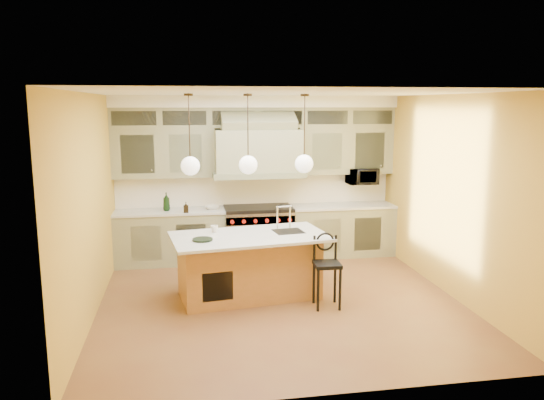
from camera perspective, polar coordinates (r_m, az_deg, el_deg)
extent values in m
plane|color=brown|center=(7.65, 0.85, -10.84)|extent=(5.00, 5.00, 0.00)
plane|color=white|center=(7.14, 0.91, 11.44)|extent=(5.00, 5.00, 0.00)
plane|color=gold|center=(9.69, -1.80, 2.52)|extent=(5.00, 0.00, 5.00)
plane|color=gold|center=(4.88, 6.23, -5.28)|extent=(5.00, 0.00, 5.00)
plane|color=gold|center=(7.24, -18.98, -0.67)|extent=(0.00, 5.00, 5.00)
plane|color=gold|center=(8.09, 18.58, 0.44)|extent=(0.00, 5.00, 5.00)
cube|color=gray|center=(9.48, -10.84, -4.00)|extent=(1.90, 0.65, 0.90)
cube|color=gray|center=(9.90, 7.43, -3.30)|extent=(1.90, 0.65, 0.90)
cube|color=silver|center=(9.38, -10.94, -1.21)|extent=(1.90, 0.68, 0.04)
cube|color=silver|center=(9.80, 7.50, -0.62)|extent=(1.90, 0.68, 0.04)
cube|color=white|center=(9.71, -1.78, 1.16)|extent=(5.00, 0.04, 0.56)
cube|color=gray|center=(9.39, -11.58, 4.98)|extent=(1.75, 0.35, 0.85)
cube|color=gray|center=(9.82, 7.80, 5.32)|extent=(1.75, 0.35, 0.85)
cube|color=gray|center=(9.29, -1.53, 5.29)|extent=(1.50, 0.70, 0.75)
cube|color=#707757|center=(9.34, -1.51, 2.84)|extent=(1.60, 0.76, 0.10)
cube|color=#333833|center=(9.44, -1.69, 8.86)|extent=(5.00, 0.35, 0.35)
cube|color=white|center=(9.41, -1.68, 10.53)|extent=(5.00, 0.47, 0.20)
cube|color=silver|center=(9.54, -1.48, -3.72)|extent=(1.20, 0.70, 0.90)
cube|color=black|center=(9.44, -1.50, -0.89)|extent=(1.20, 0.70, 0.06)
cube|color=silver|center=(9.16, -1.21, -2.19)|extent=(1.20, 0.06, 0.14)
cube|color=olive|center=(7.73, -2.49, -7.17)|extent=(2.05, 1.18, 0.88)
cube|color=silver|center=(7.55, -2.42, -3.95)|extent=(2.33, 1.46, 0.04)
cube|color=black|center=(7.77, 1.77, -3.54)|extent=(0.46, 0.42, 0.05)
cylinder|color=black|center=(7.23, 4.98, -9.67)|extent=(0.04, 0.04, 0.58)
cylinder|color=black|center=(7.30, 7.33, -9.54)|extent=(0.04, 0.04, 0.58)
cylinder|color=black|center=(7.51, 4.53, -8.90)|extent=(0.04, 0.04, 0.58)
cylinder|color=black|center=(7.57, 6.79, -8.78)|extent=(0.04, 0.04, 0.58)
cube|color=black|center=(7.30, 5.95, -6.91)|extent=(0.37, 0.37, 0.05)
torus|color=black|center=(7.37, 5.74, -4.48)|extent=(0.26, 0.04, 0.26)
imported|color=black|center=(9.91, 9.65, 2.54)|extent=(0.54, 0.37, 0.30)
imported|color=black|center=(9.33, -11.29, -0.17)|extent=(0.13, 0.13, 0.32)
imported|color=black|center=(9.11, -9.24, -0.78)|extent=(0.08, 0.09, 0.18)
imported|color=silver|center=(9.36, -6.44, -0.80)|extent=(0.27, 0.27, 0.06)
imported|color=silver|center=(7.76, -6.22, -3.10)|extent=(0.11, 0.11, 0.10)
cylinder|color=#2D2319|center=(7.32, -8.98, 11.13)|extent=(0.12, 0.12, 0.03)
cylinder|color=#2D2319|center=(7.33, -8.89, 7.65)|extent=(0.02, 0.02, 0.93)
sphere|color=white|center=(7.37, -8.78, 3.64)|extent=(0.26, 0.26, 0.26)
cylinder|color=#2D2319|center=(7.37, -2.64, 11.23)|extent=(0.12, 0.12, 0.03)
cylinder|color=#2D2319|center=(7.38, -2.61, 7.78)|extent=(0.02, 0.02, 0.93)
sphere|color=white|center=(7.42, -2.58, 3.80)|extent=(0.26, 0.26, 0.26)
cylinder|color=#2D2319|center=(7.51, 3.55, 11.20)|extent=(0.12, 0.12, 0.03)
cylinder|color=#2D2319|center=(7.52, 3.51, 7.81)|extent=(0.02, 0.02, 0.93)
sphere|color=white|center=(7.56, 3.47, 3.91)|extent=(0.26, 0.26, 0.26)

